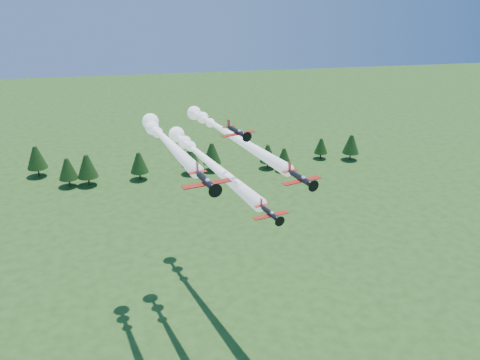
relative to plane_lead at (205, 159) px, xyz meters
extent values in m
cylinder|color=black|center=(7.87, -27.31, 0.00)|extent=(2.09, 4.65, 0.85)
cone|color=black|center=(8.61, -29.88, 0.00)|extent=(1.03, 0.97, 0.85)
cone|color=black|center=(8.75, -30.37, 0.00)|extent=(0.47, 0.47, 0.37)
cylinder|color=black|center=(8.79, -30.51, 0.00)|extent=(1.73, 0.53, 1.79)
cube|color=red|center=(7.96, -27.63, -0.27)|extent=(6.37, 2.85, 0.10)
cube|color=red|center=(7.03, -24.40, 0.04)|extent=(2.57, 1.38, 0.06)
cube|color=red|center=(7.01, -24.32, 0.72)|extent=(0.30, 0.80, 1.23)
ellipsoid|color=#90ACDF|center=(8.08, -28.04, 0.34)|extent=(0.87, 1.15, 0.53)
sphere|color=white|center=(-2.18, 7.55, 0.00)|extent=(2.30, 2.30, 2.30)
sphere|color=white|center=(-3.46, 12.02, 0.00)|extent=(3.00, 3.00, 3.00)
sphere|color=white|center=(-4.75, 16.48, 0.00)|extent=(3.70, 3.70, 3.70)
cylinder|color=black|center=(-2.10, -22.10, 4.31)|extent=(2.62, 6.28, 1.15)
cone|color=black|center=(-1.22, -25.60, 4.31)|extent=(1.36, 1.28, 1.15)
cone|color=black|center=(-1.05, -26.26, 4.31)|extent=(0.61, 0.62, 0.50)
cylinder|color=black|center=(-1.00, -26.45, 4.31)|extent=(2.34, 0.63, 2.41)
cube|color=red|center=(-1.99, -22.54, 3.95)|extent=(8.60, 3.57, 0.14)
cube|color=red|center=(-3.09, -18.15, 4.37)|extent=(3.46, 1.76, 0.08)
cube|color=red|center=(-3.12, -18.04, 5.29)|extent=(0.37, 1.08, 1.66)
ellipsoid|color=#90ACDF|center=(-1.85, -23.10, 4.77)|extent=(1.14, 1.53, 0.71)
sphere|color=white|center=(-9.34, 6.69, 4.31)|extent=(2.30, 2.30, 2.30)
sphere|color=white|center=(-10.21, 10.13, 4.31)|extent=(3.00, 3.00, 3.00)
sphere|color=white|center=(-11.08, 13.58, 4.31)|extent=(3.70, 3.70, 3.70)
cylinder|color=black|center=(16.38, -15.46, 0.79)|extent=(2.82, 5.90, 1.08)
cone|color=black|center=(17.42, -18.71, 0.79)|extent=(1.33, 1.26, 1.08)
cone|color=black|center=(17.62, -19.33, 0.79)|extent=(0.60, 0.61, 0.48)
cylinder|color=black|center=(17.68, -19.50, 0.79)|extent=(2.18, 0.74, 2.28)
cube|color=red|center=(16.51, -15.87, 0.44)|extent=(8.09, 3.84, 0.13)
cube|color=red|center=(15.21, -11.79, 0.84)|extent=(3.27, 1.84, 0.08)
cube|color=red|center=(15.17, -11.69, 1.71)|extent=(0.41, 1.01, 1.57)
ellipsoid|color=#90ACDF|center=(16.68, -16.39, 1.22)|extent=(1.14, 1.48, 0.68)
sphere|color=white|center=(3.86, 23.63, 0.79)|extent=(2.30, 2.30, 2.30)
sphere|color=white|center=(2.27, 28.58, 0.79)|extent=(3.00, 3.00, 3.00)
sphere|color=white|center=(0.69, 33.52, 0.79)|extent=(3.70, 3.70, 3.70)
cylinder|color=black|center=(4.93, -12.11, 9.43)|extent=(2.55, 4.93, 0.91)
cone|color=black|center=(5.91, -14.81, 9.43)|extent=(1.14, 1.08, 0.91)
cone|color=black|center=(6.10, -15.32, 9.43)|extent=(0.52, 0.52, 0.40)
cylinder|color=black|center=(6.15, -15.47, 9.43)|extent=(1.81, 0.69, 1.91)
cube|color=red|center=(5.05, -12.46, 9.14)|extent=(6.75, 3.47, 0.11)
cube|color=red|center=(3.81, -9.08, 9.47)|extent=(2.75, 1.64, 0.06)
cube|color=red|center=(3.78, -8.99, 10.20)|extent=(0.37, 0.84, 1.32)
ellipsoid|color=#90ACDF|center=(5.21, -12.88, 9.79)|extent=(0.99, 1.25, 0.57)
cylinder|color=#382314|center=(11.60, 89.76, -37.35)|extent=(0.60, 0.60, 3.13)
cone|color=black|center=(11.60, 89.76, -31.76)|extent=(7.16, 7.16, 8.05)
cylinder|color=#382314|center=(39.18, 84.64, -37.62)|extent=(0.60, 0.60, 2.60)
cone|color=black|center=(39.18, 84.64, -32.97)|extent=(5.95, 5.95, 6.69)
cylinder|color=#382314|center=(-41.79, 83.01, -37.40)|extent=(0.60, 0.60, 3.03)
cone|color=black|center=(-41.79, 83.01, -31.99)|extent=(6.93, 6.93, 7.80)
cylinder|color=#382314|center=(-54.64, 95.05, -37.24)|extent=(0.60, 0.60, 3.36)
cone|color=black|center=(-54.64, 95.05, -31.25)|extent=(7.67, 7.67, 8.63)
cylinder|color=#382314|center=(33.53, 88.48, -37.55)|extent=(0.60, 0.60, 2.73)
cone|color=black|center=(33.53, 88.48, -32.67)|extent=(6.25, 6.25, 7.03)
cylinder|color=#382314|center=(-16.34, 85.31, -37.42)|extent=(0.60, 0.60, 2.99)
cone|color=black|center=(-16.34, 85.31, -32.09)|extent=(6.83, 6.83, 7.68)
cylinder|color=#382314|center=(3.24, 87.84, -37.37)|extent=(0.60, 0.60, 3.09)
cone|color=black|center=(3.24, 87.84, -31.84)|extent=(7.07, 7.07, 7.96)
cylinder|color=#382314|center=(57.64, 95.59, -37.70)|extent=(0.60, 0.60, 2.43)
cone|color=black|center=(57.64, 95.59, -33.37)|extent=(5.54, 5.54, 6.24)
cylinder|color=#382314|center=(-34.88, 82.94, -37.27)|extent=(0.60, 0.60, 3.29)
cone|color=black|center=(-34.88, 82.94, -31.39)|extent=(7.53, 7.53, 8.47)
cylinder|color=#382314|center=(69.29, 92.22, -37.43)|extent=(0.60, 0.60, 2.97)
cone|color=black|center=(69.29, 92.22, -32.12)|extent=(6.80, 6.80, 7.65)
camera|label=1|loc=(-10.19, -104.47, 39.29)|focal=40.00mm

